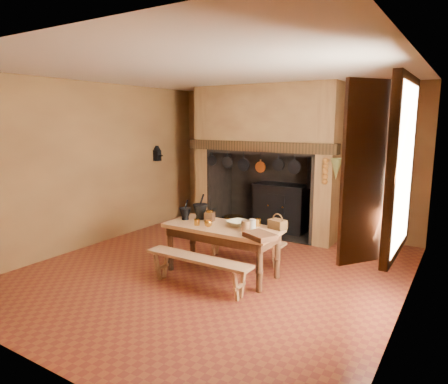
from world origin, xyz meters
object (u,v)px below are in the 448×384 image
at_px(work_table, 222,234).
at_px(coffee_grinder, 210,216).
at_px(iron_range, 282,207).
at_px(mixing_bowl, 238,223).
at_px(wicker_basket, 278,224).
at_px(bench_front, 198,265).

bearing_deg(work_table, coffee_grinder, 156.41).
bearing_deg(iron_range, work_table, -85.30).
distance_m(work_table, coffee_grinder, 0.38).
xyz_separation_m(mixing_bowl, wicker_basket, (0.54, 0.15, 0.03)).
xyz_separation_m(iron_range, coffee_grinder, (-0.10, -2.37, 0.30)).
height_order(coffee_grinder, mixing_bowl, coffee_grinder).
xyz_separation_m(iron_range, work_table, (0.21, -2.50, 0.11)).
distance_m(coffee_grinder, mixing_bowl, 0.48).
relative_size(work_table, bench_front, 1.08).
relative_size(iron_range, work_table, 0.98).
xyz_separation_m(work_table, coffee_grinder, (-0.30, 0.13, 0.19)).
height_order(bench_front, coffee_grinder, coffee_grinder).
relative_size(iron_range, wicker_basket, 6.20).
bearing_deg(wicker_basket, work_table, -143.66).
xyz_separation_m(work_table, bench_front, (-0.00, -0.59, -0.27)).
bearing_deg(work_table, mixing_bowl, 34.99).
height_order(bench_front, wicker_basket, wicker_basket).
relative_size(work_table, wicker_basket, 6.30).
bearing_deg(iron_range, wicker_basket, -67.62).
xyz_separation_m(bench_front, coffee_grinder, (-0.30, 0.73, 0.46)).
bearing_deg(bench_front, work_table, 90.00).
bearing_deg(mixing_bowl, work_table, -145.01).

